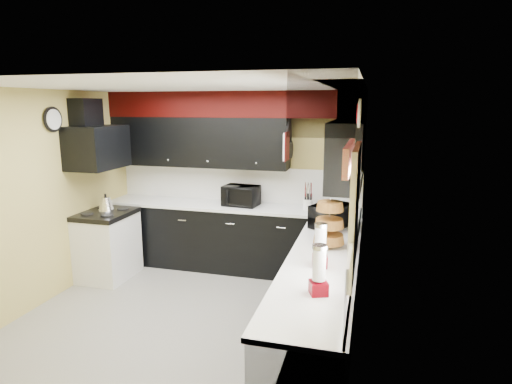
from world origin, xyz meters
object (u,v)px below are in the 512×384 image
Objects in this scene: utensil_crock at (308,205)px; kettle at (106,204)px; microwave at (331,216)px; toaster_oven at (241,196)px; knife_block at (309,202)px.

kettle reaches higher than utensil_crock.
utensil_crock is at bearing 50.19° from microwave.
toaster_oven is at bearing 179.25° from utensil_crock.
knife_block is 0.97× the size of kettle.
utensil_crock is 0.06m from knife_block.
knife_block reaches higher than kettle.
microwave is 2.40× the size of kettle.
microwave is 2.48× the size of knife_block.
toaster_oven reaches higher than kettle.
kettle is at bearing 112.02° from microwave.
kettle is (-3.01, 0.09, -0.06)m from microwave.
toaster_oven is at bearing -178.34° from knife_block.
kettle is at bearing -166.03° from utensil_crock.
utensil_crock is (-0.37, 0.75, -0.06)m from microwave.
utensil_crock is 2.72m from kettle.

